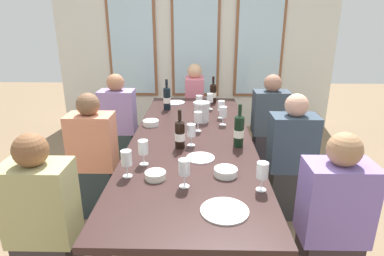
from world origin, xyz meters
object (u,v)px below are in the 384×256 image
(seated_person_0, at_px, (119,126))
(tasting_bowl_2, at_px, (226,172))
(seated_person_6, at_px, (195,107))
(seated_person_5, at_px, (291,161))
(white_plate_1, at_px, (225,211))
(wine_bottle_1, at_px, (213,93))
(wine_glass_8, at_px, (126,159))
(metal_pitcher, at_px, (201,112))
(wine_bottle_0, at_px, (180,134))
(tasting_bowl_1, at_px, (151,123))
(wine_glass_5, at_px, (143,148))
(wine_bottle_2, at_px, (167,98))
(wine_glass_4, at_px, (210,98))
(white_plate_2, at_px, (200,158))
(wine_bottle_3, at_px, (239,130))
(seated_person_4, at_px, (94,159))
(dining_table, at_px, (192,145))
(white_plate_0, at_px, (175,103))
(wine_glass_9, at_px, (198,118))
(wine_glass_0, at_px, (199,101))
(wine_glass_1, at_px, (221,107))
(wine_glass_2, at_px, (223,112))
(wine_glass_7, at_px, (191,131))
(tasting_bowl_0, at_px, (155,175))
(seated_person_1, at_px, (269,127))
(seated_person_3, at_px, (332,226))
(wine_glass_6, at_px, (262,172))
(wine_glass_3, at_px, (184,169))
(seated_person_2, at_px, (44,227))

(seated_person_0, bearing_deg, tasting_bowl_2, -55.80)
(seated_person_6, bearing_deg, seated_person_5, -63.32)
(white_plate_1, xyz_separation_m, seated_person_5, (0.65, 1.09, -0.22))
(wine_bottle_1, bearing_deg, wine_glass_8, -108.31)
(metal_pitcher, relative_size, wine_bottle_0, 0.63)
(tasting_bowl_1, xyz_separation_m, wine_glass_5, (0.07, -0.82, 0.10))
(wine_bottle_2, distance_m, wine_glass_4, 0.46)
(white_plate_1, relative_size, white_plate_2, 1.25)
(white_plate_1, bearing_deg, wine_bottle_3, 79.15)
(wine_bottle_3, height_order, tasting_bowl_2, wine_bottle_3)
(tasting_bowl_2, distance_m, seated_person_4, 1.29)
(wine_bottle_1, distance_m, wine_bottle_2, 0.59)
(dining_table, bearing_deg, wine_glass_5, -121.25)
(white_plate_0, distance_m, seated_person_0, 0.69)
(white_plate_2, relative_size, wine_glass_9, 1.16)
(wine_glass_0, distance_m, wine_glass_4, 0.15)
(wine_glass_1, bearing_deg, seated_person_4, -154.60)
(wine_bottle_1, relative_size, seated_person_5, 0.27)
(wine_bottle_3, xyz_separation_m, seated_person_4, (-1.21, 0.19, -0.34))
(wine_glass_2, relative_size, wine_glass_7, 1.00)
(wine_bottle_1, xyz_separation_m, tasting_bowl_0, (-0.43, -1.86, -0.09))
(seated_person_0, bearing_deg, dining_table, -47.39)
(tasting_bowl_2, xyz_separation_m, wine_glass_5, (-0.54, 0.15, 0.10))
(wine_bottle_0, xyz_separation_m, seated_person_1, (0.93, 1.13, -0.33))
(tasting_bowl_2, height_order, wine_glass_2, wine_glass_2)
(white_plate_0, relative_size, wine_glass_7, 1.31)
(wine_glass_1, bearing_deg, metal_pitcher, -149.10)
(seated_person_0, relative_size, seated_person_1, 1.00)
(wine_glass_1, relative_size, seated_person_3, 0.16)
(dining_table, relative_size, metal_pitcher, 14.27)
(wine_glass_1, height_order, wine_glass_2, same)
(white_plate_0, height_order, wine_glass_1, wine_glass_1)
(wine_bottle_2, bearing_deg, wine_glass_4, 1.83)
(tasting_bowl_2, height_order, wine_glass_4, wine_glass_4)
(seated_person_3, bearing_deg, wine_glass_6, 174.64)
(wine_bottle_1, distance_m, seated_person_6, 0.68)
(wine_bottle_1, distance_m, wine_glass_3, 1.97)
(wine_bottle_0, xyz_separation_m, wine_glass_1, (0.36, 0.76, 0.00))
(white_plate_0, relative_size, tasting_bowl_1, 1.56)
(dining_table, distance_m, white_plate_1, 1.08)
(seated_person_1, bearing_deg, wine_glass_1, -146.87)
(dining_table, distance_m, wine_glass_1, 0.64)
(wine_bottle_1, height_order, seated_person_2, seated_person_2)
(white_plate_2, bearing_deg, tasting_bowl_2, -57.34)
(metal_pitcher, bearing_deg, wine_bottle_1, 79.11)
(wine_glass_7, xyz_separation_m, seated_person_0, (-0.84, 1.09, -0.33))
(white_plate_1, distance_m, tasting_bowl_2, 0.40)
(wine_glass_5, relative_size, seated_person_6, 0.16)
(wine_glass_9, relative_size, seated_person_5, 0.16)
(seated_person_3, height_order, seated_person_6, same)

